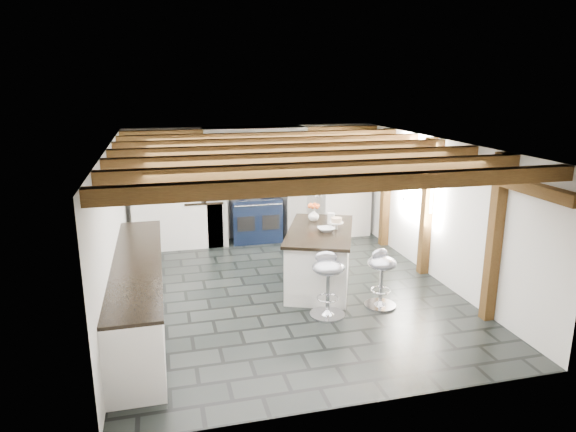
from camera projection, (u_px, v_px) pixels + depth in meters
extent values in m
plane|color=black|center=(288.00, 291.00, 8.01)|extent=(6.00, 6.00, 0.00)
plane|color=silver|center=(252.00, 182.00, 10.53)|extent=(5.00, 0.00, 5.00)
plane|color=silver|center=(114.00, 231.00, 7.13)|extent=(0.00, 6.00, 6.00)
plane|color=silver|center=(437.00, 210.00, 8.31)|extent=(0.00, 6.00, 6.00)
plane|color=white|center=(288.00, 143.00, 7.42)|extent=(6.00, 6.00, 0.00)
cube|color=white|center=(215.00, 197.00, 10.11)|extent=(0.40, 0.60, 1.90)
cube|color=white|center=(294.00, 193.00, 10.49)|extent=(0.40, 0.60, 1.90)
cube|color=brown|center=(254.00, 143.00, 10.03)|extent=(2.10, 0.65, 0.18)
cube|color=white|center=(254.00, 135.00, 9.99)|extent=(2.00, 0.60, 0.31)
cube|color=black|center=(257.00, 142.00, 9.72)|extent=(1.00, 0.03, 0.22)
cube|color=silver|center=(257.00, 142.00, 9.70)|extent=(0.90, 0.01, 0.14)
cube|color=white|center=(166.00, 197.00, 9.87)|extent=(1.30, 0.58, 2.00)
cube|color=white|center=(344.00, 188.00, 10.74)|extent=(1.00, 0.58, 2.00)
cube|color=white|center=(139.00, 294.00, 6.82)|extent=(0.60, 3.80, 0.88)
cube|color=black|center=(136.00, 261.00, 6.70)|extent=(0.64, 3.80, 0.04)
cube|color=white|center=(204.00, 223.00, 10.18)|extent=(0.70, 0.60, 0.88)
cube|color=black|center=(203.00, 200.00, 10.06)|extent=(0.74, 0.64, 0.04)
cube|color=brown|center=(437.00, 161.00, 8.09)|extent=(0.15, 5.80, 0.14)
plane|color=white|center=(420.00, 179.00, 8.77)|extent=(0.00, 0.90, 0.90)
cube|color=brown|center=(353.00, 183.00, 5.01)|extent=(5.00, 0.16, 0.16)
cube|color=brown|center=(325.00, 169.00, 5.82)|extent=(5.00, 0.16, 0.16)
cube|color=brown|center=(304.00, 158.00, 6.63)|extent=(5.00, 0.16, 0.16)
cube|color=brown|center=(288.00, 150.00, 7.45)|extent=(5.00, 0.16, 0.16)
cube|color=brown|center=(275.00, 143.00, 8.26)|extent=(5.00, 0.16, 0.16)
cube|color=brown|center=(264.00, 137.00, 9.07)|extent=(5.00, 0.16, 0.16)
cube|color=brown|center=(255.00, 132.00, 9.88)|extent=(5.00, 0.16, 0.16)
cube|color=brown|center=(494.00, 239.00, 6.79)|extent=(0.15, 0.15, 2.30)
cube|color=brown|center=(427.00, 207.00, 8.48)|extent=(0.15, 0.15, 2.30)
cube|color=brown|center=(386.00, 188.00, 9.98)|extent=(0.15, 0.15, 2.30)
cylinder|color=black|center=(318.00, 168.00, 7.58)|extent=(0.01, 0.01, 0.56)
cylinder|color=white|center=(318.00, 190.00, 7.66)|extent=(0.09, 0.09, 0.22)
cylinder|color=black|center=(316.00, 165.00, 7.87)|extent=(0.01, 0.01, 0.56)
cylinder|color=white|center=(315.00, 186.00, 7.96)|extent=(0.09, 0.09, 0.22)
cylinder|color=black|center=(313.00, 162.00, 8.16)|extent=(0.01, 0.01, 0.56)
cylinder|color=white|center=(313.00, 182.00, 8.25)|extent=(0.09, 0.09, 0.22)
cube|color=black|center=(256.00, 219.00, 10.41)|extent=(1.00, 0.60, 0.90)
ellipsoid|color=silver|center=(243.00, 197.00, 10.23)|extent=(0.28, 0.28, 0.11)
ellipsoid|color=silver|center=(268.00, 196.00, 10.34)|extent=(0.28, 0.28, 0.11)
cylinder|color=silver|center=(258.00, 205.00, 10.01)|extent=(0.95, 0.03, 0.03)
cube|color=black|center=(246.00, 224.00, 10.07)|extent=(0.35, 0.02, 0.30)
cube|color=black|center=(271.00, 222.00, 10.19)|extent=(0.35, 0.02, 0.30)
cube|color=white|center=(320.00, 259.00, 8.14)|extent=(1.50, 2.00, 0.88)
cube|color=black|center=(320.00, 231.00, 8.02)|extent=(1.61, 2.10, 0.05)
imported|color=white|center=(314.00, 215.00, 8.49)|extent=(0.24, 0.24, 0.19)
ellipsoid|color=#DD5A1F|center=(314.00, 206.00, 8.45)|extent=(0.20, 0.20, 0.12)
cylinder|color=white|center=(331.00, 218.00, 8.31)|extent=(0.12, 0.12, 0.18)
imported|color=white|center=(326.00, 229.00, 7.90)|extent=(0.34, 0.34, 0.06)
cylinder|color=white|center=(336.00, 226.00, 8.02)|extent=(0.05, 0.05, 0.10)
cylinder|color=white|center=(336.00, 223.00, 8.00)|extent=(0.22, 0.22, 0.01)
cylinder|color=#CBAA88|center=(337.00, 220.00, 7.99)|extent=(0.17, 0.17, 0.07)
cylinder|color=silver|center=(380.00, 305.00, 7.46)|extent=(0.46, 0.46, 0.03)
cone|color=silver|center=(380.00, 302.00, 7.45)|extent=(0.21, 0.21, 0.08)
cylinder|color=silver|center=(381.00, 284.00, 7.38)|extent=(0.05, 0.05, 0.57)
torus|color=silver|center=(381.00, 290.00, 7.40)|extent=(0.29, 0.29, 0.02)
ellipsoid|color=gray|center=(382.00, 263.00, 7.29)|extent=(0.54, 0.54, 0.19)
ellipsoid|color=gray|center=(377.00, 254.00, 7.35)|extent=(0.31, 0.21, 0.16)
cylinder|color=silver|center=(327.00, 314.00, 7.16)|extent=(0.49, 0.49, 0.03)
cone|color=silver|center=(327.00, 311.00, 7.15)|extent=(0.22, 0.22, 0.09)
cylinder|color=silver|center=(328.00, 291.00, 7.07)|extent=(0.06, 0.06, 0.62)
torus|color=silver|center=(328.00, 298.00, 7.10)|extent=(0.31, 0.31, 0.02)
ellipsoid|color=gray|center=(328.00, 267.00, 6.98)|extent=(0.55, 0.55, 0.20)
ellipsoid|color=gray|center=(328.00, 257.00, 7.06)|extent=(0.33, 0.20, 0.17)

